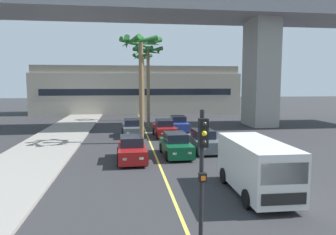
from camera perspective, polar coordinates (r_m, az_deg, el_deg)
sidewalk_left at (r=18.18m, az=-27.22°, el=-9.83°), size 4.80×80.00×0.15m
lane_stripe_center at (r=25.01m, az=-3.06°, el=-5.05°), size 0.14×56.00×0.01m
bridge_overpass at (r=35.78m, az=-2.46°, el=18.90°), size 68.84×8.00×16.26m
pier_building_backdrop at (r=53.09m, az=-5.57°, el=4.98°), size 33.05×8.04×7.66m
car_queue_front at (r=20.05m, az=-6.62°, el=-5.82°), size 1.90×4.14×1.56m
car_queue_second at (r=29.45m, az=-6.54°, el=-1.96°), size 1.96×4.16×1.56m
car_queue_third at (r=32.18m, az=1.90°, el=-1.23°), size 1.92×4.14×1.56m
car_queue_fourth at (r=28.94m, az=-0.68°, el=-2.07°), size 1.95×4.16×1.56m
car_queue_fifth at (r=21.29m, az=1.43°, el=-5.08°), size 1.94×4.15×1.56m
car_queue_sixth at (r=22.88m, az=6.43°, el=-4.32°), size 1.86×4.12×1.56m
delivery_van at (r=14.52m, az=15.72°, el=-8.38°), size 2.23×5.28×2.36m
traffic_light_median_near at (r=8.50m, az=6.24°, el=-8.64°), size 0.24×0.37×4.20m
palm_tree_near_median at (r=25.70m, az=-4.92°, el=11.38°), size 3.51×3.51×8.70m
palm_tree_mid_median at (r=35.13m, az=-3.69°, el=10.26°), size 3.33×3.52×8.98m
palm_tree_far_median at (r=41.54m, az=-4.63°, el=8.93°), size 2.68×2.71×8.84m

